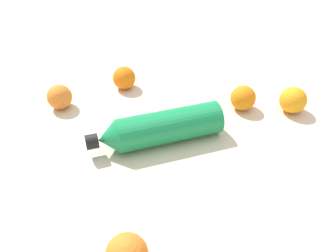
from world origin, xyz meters
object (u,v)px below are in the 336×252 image
(water_bottle, at_px, (158,128))
(orange_2, at_px, (242,98))
(orange_4, at_px, (58,97))
(orange_0, at_px, (292,100))
(orange_3, at_px, (123,78))

(water_bottle, relative_size, orange_2, 4.72)
(orange_4, bearing_deg, orange_0, 92.66)
(water_bottle, xyz_separation_m, orange_3, (-0.22, -0.11, -0.01))
(water_bottle, height_order, orange_2, water_bottle)
(orange_2, relative_size, orange_3, 1.01)
(orange_0, height_order, orange_3, orange_0)
(water_bottle, bearing_deg, orange_3, -84.79)
(orange_3, xyz_separation_m, orange_4, (0.10, -0.14, 0.00))
(orange_0, bearing_deg, orange_4, -87.34)
(orange_4, bearing_deg, orange_3, 126.60)
(water_bottle, xyz_separation_m, orange_4, (-0.11, -0.26, -0.01))
(orange_0, relative_size, orange_3, 1.06)
(orange_2, xyz_separation_m, orange_4, (0.03, -0.45, -0.00))
(orange_2, xyz_separation_m, orange_3, (-0.08, -0.31, -0.00))
(water_bottle, distance_m, orange_4, 0.28)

